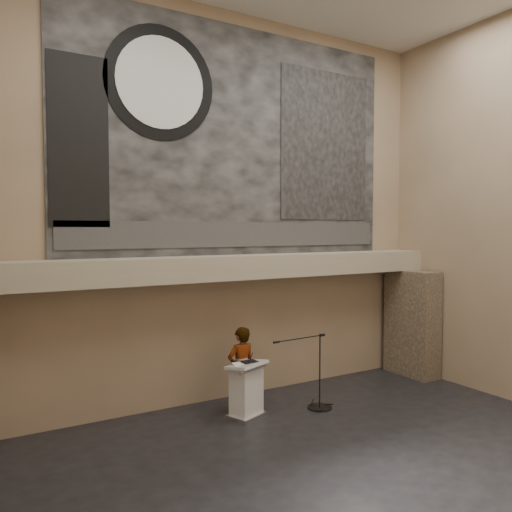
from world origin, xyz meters
TOP-DOWN VIEW (x-y plane):
  - floor at (0.00, 0.00)m, footprint 10.00×10.00m
  - wall_back at (0.00, 4.00)m, footprint 10.00×0.02m
  - soffit at (0.00, 3.60)m, footprint 10.00×0.80m
  - sprinkler_left at (-1.60, 3.55)m, footprint 0.04×0.04m
  - sprinkler_right at (1.90, 3.55)m, footprint 0.04×0.04m
  - banner at (0.00, 3.97)m, footprint 8.00×0.05m
  - banner_text_strip at (0.00, 3.93)m, footprint 7.76×0.02m
  - banner_clock_rim at (-1.80, 3.93)m, footprint 2.30×0.02m
  - banner_clock_face at (-1.80, 3.91)m, footprint 1.84×0.02m
  - banner_building_print at (2.40, 3.93)m, footprint 2.60×0.02m
  - banner_brick_print at (-3.40, 3.93)m, footprint 1.10×0.02m
  - stone_pier at (4.65, 3.15)m, footprint 0.60×1.40m
  - lectern at (-0.50, 2.72)m, footprint 0.91×0.78m
  - binder at (-0.44, 2.70)m, footprint 0.29×0.24m
  - papers at (-0.68, 2.71)m, footprint 0.29×0.36m
  - speaker_person at (-0.41, 3.12)m, footprint 0.67×0.46m
  - mic_stand at (1.04, 2.39)m, footprint 1.45×0.52m

SIDE VIEW (x-z plane):
  - floor at x=0.00m, z-range 0.00..0.00m
  - mic_stand at x=1.04m, z-range -0.55..1.03m
  - lectern at x=-0.50m, z-range -0.02..1.12m
  - speaker_person at x=-0.41m, z-range 0.00..1.75m
  - papers at x=-0.68m, z-range 1.10..1.10m
  - binder at x=-0.44m, z-range 1.10..1.14m
  - stone_pier at x=4.65m, z-range 0.00..2.70m
  - sprinkler_left at x=-1.60m, z-range 2.64..2.70m
  - sprinkler_right at x=1.90m, z-range 2.64..2.70m
  - soffit at x=0.00m, z-range 2.70..3.20m
  - banner_text_strip at x=0.00m, z-range 3.38..3.93m
  - wall_back at x=0.00m, z-range 0.00..8.50m
  - banner_brick_print at x=-3.40m, z-range 3.80..7.00m
  - banner at x=0.00m, z-range 3.20..8.20m
  - banner_building_print at x=2.40m, z-range 4.00..7.60m
  - banner_clock_rim at x=-1.80m, z-range 5.55..7.85m
  - banner_clock_face at x=-1.80m, z-range 5.78..7.62m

